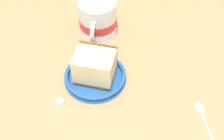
# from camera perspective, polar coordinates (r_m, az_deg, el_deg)

# --- Properties ---
(ground_plane) EXTENTS (1.43, 1.43, 0.03)m
(ground_plane) POSITION_cam_1_polar(r_m,az_deg,el_deg) (0.71, -0.51, -2.13)
(ground_plane) COLOR tan
(small_plate) EXTENTS (0.15, 0.15, 0.02)m
(small_plate) POSITION_cam_1_polar(r_m,az_deg,el_deg) (0.69, -3.32, -1.00)
(small_plate) COLOR #26599E
(small_plate) RESTS_ON ground_plane
(cake_slice) EXTENTS (0.11, 0.10, 0.07)m
(cake_slice) POSITION_cam_1_polar(r_m,az_deg,el_deg) (0.67, -3.38, 1.05)
(cake_slice) COLOR brown
(cake_slice) RESTS_ON small_plate
(tea_mug) EXTENTS (0.10, 0.12, 0.11)m
(tea_mug) POSITION_cam_1_polar(r_m,az_deg,el_deg) (0.77, -2.85, 9.87)
(tea_mug) COLOR white
(tea_mug) RESTS_ON ground_plane
(teaspoon) EXTENTS (0.02, 0.11, 0.01)m
(teaspoon) POSITION_cam_1_polar(r_m,az_deg,el_deg) (0.66, 17.18, -7.99)
(teaspoon) COLOR silver
(teaspoon) RESTS_ON ground_plane
(sugar_cube) EXTENTS (0.02, 0.02, 0.02)m
(sugar_cube) POSITION_cam_1_polar(r_m,az_deg,el_deg) (0.66, -10.11, -6.31)
(sugar_cube) COLOR white
(sugar_cube) RESTS_ON ground_plane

